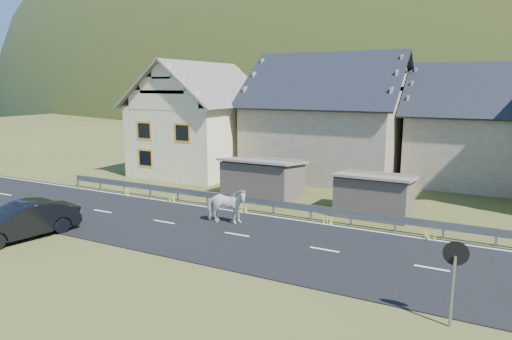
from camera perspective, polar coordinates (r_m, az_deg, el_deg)
The scene contains 14 objects.
ground at distance 20.09m, azimuth -2.39°, elevation -8.17°, with size 160.00×160.00×0.00m, color #354317.
road at distance 20.08m, azimuth -2.39°, elevation -8.12°, with size 60.00×7.00×0.04m, color black.
lane_markings at distance 20.07m, azimuth -2.39°, elevation -8.05°, with size 60.00×6.60×0.01m, color silver.
guardrail at distance 23.05m, azimuth 2.19°, elevation -4.24°, with size 28.10×0.09×0.75m.
shed_left at distance 26.25m, azimuth 0.91°, elevation -1.19°, with size 4.30×3.30×2.40m, color brown.
shed_right at distance 23.65m, azimuth 14.57°, elevation -3.10°, with size 3.80×2.90×2.20m, color brown.
house_cream at distance 34.59m, azimuth -6.90°, elevation 7.03°, with size 7.80×9.80×8.30m.
house_stone_a at distance 33.22m, azimuth 9.16°, elevation 7.31°, with size 10.80×9.80×8.90m.
house_stone_b at distance 33.53m, azimuth 26.77°, elevation 5.66°, with size 9.80×8.80×8.10m.
mountain at distance 198.28m, azimuth 26.07°, elevation 1.84°, with size 440.00×280.00×260.00m, color #233314.
conifer_patch at distance 141.97m, azimuth 0.61°, elevation 10.41°, with size 76.00×50.00×28.00m, color black.
horse at distance 21.44m, azimuth -3.76°, elevation -4.47°, with size 2.02×0.92×1.71m, color silver.
car at distance 21.91m, azimuth -27.26°, elevation -5.68°, with size 1.62×4.64×1.53m, color black.
traffic_mirror at distance 13.46m, azimuth 23.61°, elevation -10.78°, with size 0.66×0.22×2.40m.
Camera 1 is at (9.55, -16.45, 6.46)m, focal length 32.00 mm.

